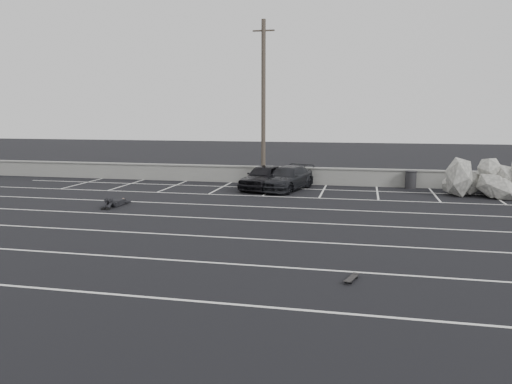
% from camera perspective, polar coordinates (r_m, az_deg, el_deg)
% --- Properties ---
extents(ground, '(120.00, 120.00, 0.00)m').
position_cam_1_polar(ground, '(17.41, 1.22, -5.47)').
color(ground, black).
rests_on(ground, ground).
extents(seawall, '(50.00, 0.45, 1.06)m').
position_cam_1_polar(seawall, '(30.95, 6.22, 1.88)').
color(seawall, gray).
rests_on(seawall, ground).
extents(stall_lines, '(36.00, 20.05, 0.01)m').
position_cam_1_polar(stall_lines, '(21.66, 3.25, -2.60)').
color(stall_lines, silver).
rests_on(stall_lines, ground).
extents(car_left, '(2.64, 4.49, 1.43)m').
position_cam_1_polar(car_left, '(28.81, 0.96, 1.74)').
color(car_left, black).
rests_on(car_left, ground).
extents(car_right, '(3.09, 4.95, 1.34)m').
position_cam_1_polar(car_right, '(28.62, 3.55, 1.58)').
color(car_right, black).
rests_on(car_right, ground).
extents(utility_pole, '(1.31, 0.26, 9.80)m').
position_cam_1_polar(utility_pole, '(30.36, 0.85, 10.14)').
color(utility_pole, '#4C4238').
rests_on(utility_pole, ground).
extents(trash_bin, '(0.91, 0.91, 1.05)m').
position_cam_1_polar(trash_bin, '(30.37, 17.27, 1.36)').
color(trash_bin, '#262628').
rests_on(trash_bin, ground).
extents(riprap_pile, '(7.29, 3.69, 1.45)m').
position_cam_1_polar(riprap_pile, '(29.31, 26.70, 0.67)').
color(riprap_pile, '#A9A89E').
rests_on(riprap_pile, ground).
extents(person, '(1.02, 2.51, 0.50)m').
position_cam_1_polar(person, '(24.73, -15.50, -0.89)').
color(person, black).
rests_on(person, ground).
extents(skateboard, '(0.37, 0.70, 0.08)m').
position_cam_1_polar(skateboard, '(13.49, 10.83, -9.68)').
color(skateboard, black).
rests_on(skateboard, ground).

